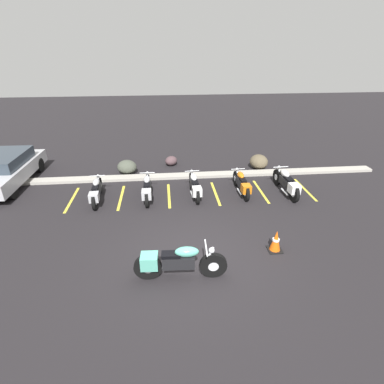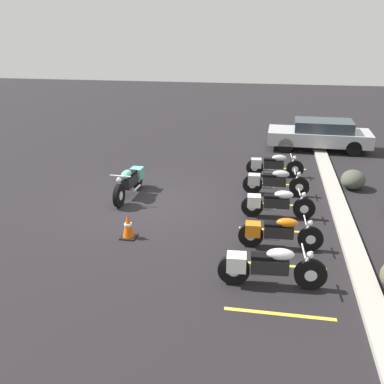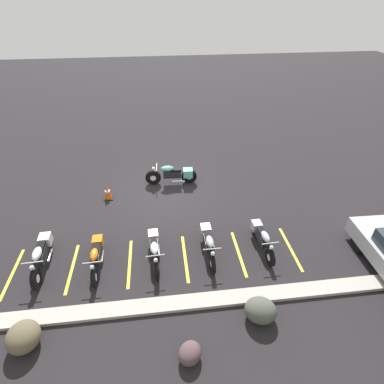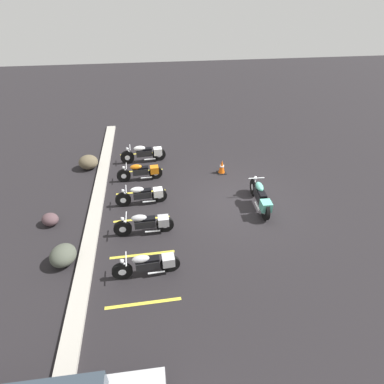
% 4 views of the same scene
% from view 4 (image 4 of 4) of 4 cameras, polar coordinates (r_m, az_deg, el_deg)
% --- Properties ---
extents(ground, '(60.00, 60.00, 0.00)m').
position_cam_4_polar(ground, '(12.42, 9.20, -1.85)').
color(ground, black).
extents(motorcycle_teal_featured, '(2.35, 0.66, 0.92)m').
position_cam_4_polar(motorcycle_teal_featured, '(11.98, 12.93, -0.95)').
color(motorcycle_teal_featured, black).
rests_on(motorcycle_teal_featured, ground).
extents(parked_bike_0, '(0.57, 2.03, 0.80)m').
position_cam_4_polar(parked_bike_0, '(9.23, -8.07, -13.43)').
color(parked_bike_0, black).
rests_on(parked_bike_0, ground).
extents(parked_bike_1, '(0.59, 2.10, 0.83)m').
position_cam_4_polar(parked_bike_1, '(10.60, -8.59, -5.94)').
color(parked_bike_1, black).
rests_on(parked_bike_1, ground).
extents(parked_bike_2, '(0.58, 2.06, 0.81)m').
position_cam_4_polar(parked_bike_2, '(12.07, -9.15, -0.51)').
color(parked_bike_2, black).
rests_on(parked_bike_2, ground).
extents(parked_bike_3, '(0.57, 2.04, 0.80)m').
position_cam_4_polar(parked_bike_3, '(13.67, -9.52, 3.85)').
color(parked_bike_3, black).
rests_on(parked_bike_3, ground).
extents(parked_bike_4, '(0.63, 2.24, 0.88)m').
position_cam_4_polar(parked_bike_4, '(15.20, -8.87, 7.32)').
color(parked_bike_4, black).
rests_on(parked_bike_4, ground).
extents(concrete_curb, '(18.00, 0.50, 0.12)m').
position_cam_4_polar(concrete_curb, '(12.11, -17.99, -3.98)').
color(concrete_curb, '#A8A399').
rests_on(concrete_curb, ground).
extents(landscape_rock_0, '(0.82, 0.83, 0.45)m').
position_cam_4_polar(landscape_rock_0, '(12.16, -25.40, -4.74)').
color(landscape_rock_0, '#4E393D').
rests_on(landscape_rock_0, ground).
extents(landscape_rock_1, '(1.01, 1.06, 0.68)m').
position_cam_4_polar(landscape_rock_1, '(15.30, -19.14, 5.40)').
color(landscape_rock_1, brown).
rests_on(landscape_rock_1, ground).
extents(landscape_rock_2, '(1.06, 0.99, 0.64)m').
position_cam_4_polar(landscape_rock_2, '(10.35, -23.34, -11.02)').
color(landscape_rock_2, '#474C40').
rests_on(landscape_rock_2, ground).
extents(traffic_cone, '(0.40, 0.40, 0.66)m').
position_cam_4_polar(traffic_cone, '(14.16, 5.70, 4.75)').
color(traffic_cone, black).
rests_on(traffic_cone, ground).
extents(stall_line_0, '(0.10, 2.10, 0.00)m').
position_cam_4_polar(stall_line_0, '(8.91, -9.23, -20.19)').
color(stall_line_0, gold).
rests_on(stall_line_0, ground).
extents(stall_line_1, '(0.10, 2.10, 0.00)m').
position_cam_4_polar(stall_line_1, '(10.13, -9.43, -11.69)').
color(stall_line_1, gold).
rests_on(stall_line_1, ground).
extents(stall_line_2, '(0.10, 2.10, 0.00)m').
position_cam_4_polar(stall_line_2, '(11.52, -9.57, -5.12)').
color(stall_line_2, gold).
rests_on(stall_line_2, ground).
extents(stall_line_3, '(0.10, 2.10, 0.00)m').
position_cam_4_polar(stall_line_3, '(13.03, -9.67, -0.01)').
color(stall_line_3, gold).
rests_on(stall_line_3, ground).
extents(stall_line_4, '(0.10, 2.10, 0.00)m').
position_cam_4_polar(stall_line_4, '(14.62, -9.76, 4.01)').
color(stall_line_4, gold).
rests_on(stall_line_4, ground).
extents(stall_line_5, '(0.10, 2.10, 0.00)m').
position_cam_4_polar(stall_line_5, '(16.27, -9.82, 7.23)').
color(stall_line_5, gold).
rests_on(stall_line_5, ground).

